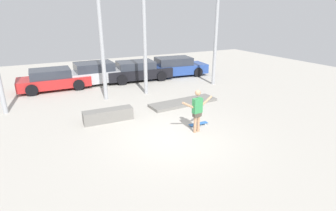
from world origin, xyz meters
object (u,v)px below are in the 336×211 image
object	(u,v)px
skateboard	(198,124)
parked_car_black	(138,71)
skateboarder	(197,109)
parked_car_silver	(97,73)
parked_car_red	(53,79)
grind_box	(108,115)
parked_car_blue	(175,67)
manual_pad	(183,102)

from	to	relation	value
skateboard	parked_car_black	distance (m)	8.15
skateboarder	parked_car_silver	world-z (taller)	skateboarder
parked_car_silver	parked_car_black	bearing A→B (deg)	-6.99
skateboarder	parked_car_red	size ratio (longest dim) A/B	0.42
parked_car_silver	parked_car_black	distance (m)	2.65
skateboarder	parked_car_silver	bearing A→B (deg)	94.12
skateboarder	grind_box	size ratio (longest dim) A/B	0.82
grind_box	parked_car_red	xyz separation A→B (m)	(-1.62, 6.17, 0.34)
skateboard	parked_car_black	xyz separation A→B (m)	(0.46, 8.12, 0.56)
skateboard	parked_car_silver	world-z (taller)	parked_car_silver
grind_box	skateboard	bearing A→B (deg)	-33.40
parked_car_silver	parked_car_red	bearing A→B (deg)	-177.66
parked_car_red	parked_car_silver	distance (m)	2.54
grind_box	parked_car_red	bearing A→B (deg)	104.74
parked_car_silver	parked_car_black	world-z (taller)	parked_car_silver
grind_box	parked_car_black	size ratio (longest dim) A/B	0.46
parked_car_blue	parked_car_red	bearing A→B (deg)	-175.28
parked_car_black	parked_car_blue	distance (m)	2.80
grind_box	parked_car_red	distance (m)	6.39
manual_pad	grind_box	bearing A→B (deg)	-172.56
parked_car_silver	skateboarder	bearing A→B (deg)	-80.05
skateboarder	skateboard	xyz separation A→B (m)	(0.40, 0.48, -0.86)
grind_box	parked_car_black	world-z (taller)	parked_car_black
skateboard	parked_car_silver	xyz separation A→B (m)	(-2.18, 8.38, 0.60)
parked_car_red	parked_car_black	xyz separation A→B (m)	(5.18, -0.09, 0.03)
grind_box	manual_pad	bearing A→B (deg)	7.44
skateboarder	grind_box	xyz separation A→B (m)	(-2.70, 2.53, -0.67)
skateboarder	skateboard	bearing A→B (deg)	43.32
parked_car_silver	parked_car_blue	xyz separation A→B (m)	(5.44, -0.28, -0.02)
skateboard	parked_car_black	bearing A→B (deg)	87.56
skateboard	parked_car_blue	xyz separation A→B (m)	(3.26, 8.10, 0.58)
manual_pad	parked_car_red	bearing A→B (deg)	134.12
manual_pad	skateboard	bearing A→B (deg)	-106.83
skateboard	manual_pad	distance (m)	2.66
parked_car_silver	parked_car_blue	distance (m)	5.45
manual_pad	parked_car_red	distance (m)	7.90
manual_pad	parked_car_black	size ratio (longest dim) A/B	0.80
skateboard	parked_car_black	world-z (taller)	parked_car_black
parked_car_silver	skateboard	bearing A→B (deg)	-76.84
parked_car_blue	grind_box	bearing A→B (deg)	-130.86
grind_box	parked_car_silver	size ratio (longest dim) A/B	0.49
parked_car_red	grind_box	bearing A→B (deg)	-75.49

